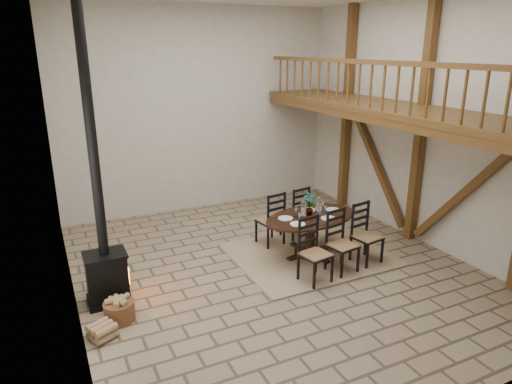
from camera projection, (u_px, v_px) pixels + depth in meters
name	position (u px, v px, depth m)	size (l,w,h in m)	color
ground	(274.00, 268.00, 8.66)	(8.00, 8.00, 0.00)	gray
room_shell	(334.00, 105.00, 8.24)	(7.02, 8.02, 5.01)	beige
rug	(309.00, 254.00, 9.24)	(3.00, 2.50, 0.02)	tan
dining_table	(314.00, 236.00, 9.01)	(2.20, 2.46, 1.30)	black
wood_stove	(103.00, 239.00, 7.20)	(0.68, 0.52, 5.00)	black
log_basket	(119.00, 310.00, 6.99)	(0.47, 0.47, 0.39)	brown
log_stack	(102.00, 331.00, 6.56)	(0.45, 0.45, 0.23)	tan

